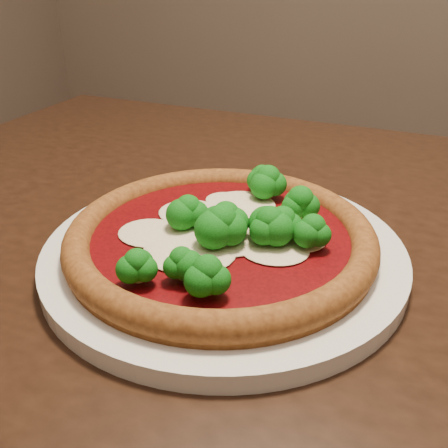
% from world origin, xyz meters
% --- Properties ---
extents(dining_table, '(1.27, 0.94, 0.75)m').
position_xyz_m(dining_table, '(-0.17, -0.03, 0.66)').
color(dining_table, black).
rests_on(dining_table, floor).
extents(plate, '(0.35, 0.35, 0.02)m').
position_xyz_m(plate, '(-0.24, -0.08, 0.76)').
color(plate, white).
rests_on(plate, dining_table).
extents(pizza, '(0.30, 0.30, 0.06)m').
position_xyz_m(pizza, '(-0.23, -0.09, 0.78)').
color(pizza, brown).
rests_on(pizza, plate).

